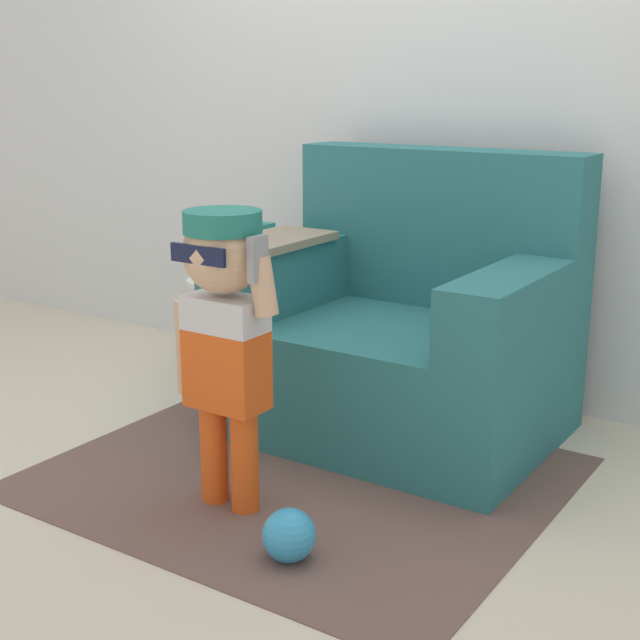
{
  "coord_description": "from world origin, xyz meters",
  "views": [
    {
      "loc": [
        1.7,
        -2.68,
        1.28
      ],
      "look_at": [
        0.14,
        -0.33,
        0.51
      ],
      "focal_mm": 50.0,
      "sensor_mm": 36.0,
      "label": 1
    }
  ],
  "objects_px": {
    "armchair": "(403,333)",
    "person_child": "(225,314)",
    "side_table": "(225,318)",
    "toy_ball": "(289,535)"
  },
  "relations": [
    {
      "from": "toy_ball",
      "to": "armchair",
      "type": "bearing_deg",
      "value": 101.77
    },
    {
      "from": "armchair",
      "to": "person_child",
      "type": "distance_m",
      "value": 0.92
    },
    {
      "from": "person_child",
      "to": "side_table",
      "type": "distance_m",
      "value": 1.3
    },
    {
      "from": "toy_ball",
      "to": "side_table",
      "type": "bearing_deg",
      "value": 135.42
    },
    {
      "from": "armchair",
      "to": "side_table",
      "type": "bearing_deg",
      "value": 174.71
    },
    {
      "from": "person_child",
      "to": "side_table",
      "type": "bearing_deg",
      "value": 129.77
    },
    {
      "from": "person_child",
      "to": "side_table",
      "type": "xyz_separation_m",
      "value": [
        -0.8,
        0.96,
        -0.34
      ]
    },
    {
      "from": "armchair",
      "to": "person_child",
      "type": "relative_size",
      "value": 1.27
    },
    {
      "from": "armchair",
      "to": "side_table",
      "type": "xyz_separation_m",
      "value": [
        -0.93,
        0.09,
        -0.1
      ]
    },
    {
      "from": "armchair",
      "to": "toy_ball",
      "type": "distance_m",
      "value": 1.1
    }
  ]
}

